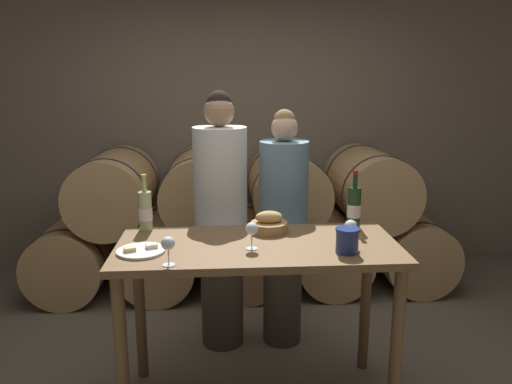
{
  "coord_description": "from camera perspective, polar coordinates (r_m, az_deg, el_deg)",
  "views": [
    {
      "loc": [
        -0.18,
        -2.51,
        1.81
      ],
      "look_at": [
        0.0,
        0.14,
        1.19
      ],
      "focal_mm": 35.0,
      "sensor_mm": 36.0,
      "label": 1
    }
  ],
  "objects": [
    {
      "name": "cheese_plate",
      "position": [
        2.6,
        -13.02,
        -6.54
      ],
      "size": [
        0.24,
        0.24,
        0.04
      ],
      "color": "white",
      "rests_on": "tasting_table"
    },
    {
      "name": "person_right",
      "position": [
        3.33,
        3.13,
        -4.18
      ],
      "size": [
        0.32,
        0.32,
        1.6
      ],
      "color": "#4C4238",
      "rests_on": "ground_plane"
    },
    {
      "name": "bread_basket",
      "position": [
        2.84,
        1.5,
        -3.68
      ],
      "size": [
        0.21,
        0.21,
        0.12
      ],
      "color": "#A87F4C",
      "rests_on": "tasting_table"
    },
    {
      "name": "barrel_stack",
      "position": [
        4.32,
        -1.33,
        -3.57
      ],
      "size": [
        3.53,
        0.95,
        1.2
      ],
      "color": "tan",
      "rests_on": "ground_plane"
    },
    {
      "name": "blue_crock",
      "position": [
        2.55,
        10.39,
        -5.35
      ],
      "size": [
        0.12,
        0.12,
        0.13
      ],
      "color": "navy",
      "rests_on": "tasting_table"
    },
    {
      "name": "wine_glass_left",
      "position": [
        2.55,
        -0.49,
        -4.33
      ],
      "size": [
        0.07,
        0.07,
        0.14
      ],
      "color": "white",
      "rests_on": "tasting_table"
    },
    {
      "name": "wine_glass_far_left",
      "position": [
        2.37,
        -10.02,
        -5.92
      ],
      "size": [
        0.07,
        0.07,
        0.14
      ],
      "color": "white",
      "rests_on": "tasting_table"
    },
    {
      "name": "tasting_table",
      "position": [
        2.71,
        0.19,
        -8.81
      ],
      "size": [
        1.49,
        0.68,
        0.94
      ],
      "color": "brown",
      "rests_on": "ground_plane"
    },
    {
      "name": "wine_bottle_red",
      "position": [
        2.96,
        11.14,
        -1.72
      ],
      "size": [
        0.08,
        0.08,
        0.34
      ],
      "color": "#193819",
      "rests_on": "tasting_table"
    },
    {
      "name": "stone_wall_back",
      "position": [
        4.73,
        -1.73,
        10.68
      ],
      "size": [
        10.0,
        0.12,
        3.2
      ],
      "color": "gray",
      "rests_on": "ground_plane"
    },
    {
      "name": "wine_glass_center",
      "position": [
        2.64,
        10.78,
        -3.97
      ],
      "size": [
        0.07,
        0.07,
        0.14
      ],
      "color": "white",
      "rests_on": "tasting_table"
    },
    {
      "name": "person_left",
      "position": [
        3.29,
        -4.02,
        -3.33
      ],
      "size": [
        0.35,
        0.35,
        1.72
      ],
      "color": "#4C4238",
      "rests_on": "ground_plane"
    },
    {
      "name": "wine_bottle_white",
      "position": [
        2.93,
        -12.53,
        -2.08
      ],
      "size": [
        0.08,
        0.08,
        0.33
      ],
      "color": "#ADBC7F",
      "rests_on": "tasting_table"
    }
  ]
}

